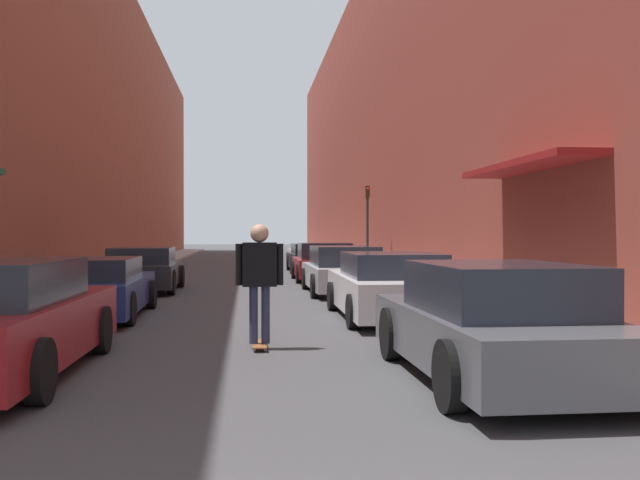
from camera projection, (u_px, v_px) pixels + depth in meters
ground at (244, 276)px, 27.20m from camera, size 142.71×142.71×0.00m
curb_strip_left at (142, 267)px, 33.17m from camera, size 1.80×64.87×0.12m
curb_strip_right at (345, 266)px, 34.14m from camera, size 1.80×64.87×0.12m
building_row_left at (77, 117)px, 32.79m from camera, size 4.90×64.87×14.00m
building_row_right at (405, 118)px, 34.35m from camera, size 4.90×64.87×14.41m
parked_car_left_1 at (91, 288)px, 13.97m from camera, size 2.09×4.79×1.17m
parked_car_left_2 at (143, 270)px, 20.06m from camera, size 2.02×4.36×1.24m
parked_car_right_0 at (494, 324)px, 7.98m from camera, size 1.95×4.48×1.33m
parked_car_right_1 at (390, 287)px, 13.76m from camera, size 2.04×4.76×1.28m
parked_car_right_2 at (343, 271)px, 19.39m from camera, size 2.02×4.60×1.29m
parked_car_right_3 at (324, 263)px, 24.43m from camera, size 2.07×3.95×1.31m
parked_car_right_4 at (313, 258)px, 29.95m from camera, size 2.06×4.27×1.19m
skateboarder at (260, 272)px, 10.19m from camera, size 0.68×0.78×1.79m
traffic_light at (367, 219)px, 27.61m from camera, size 0.16×0.22×3.34m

